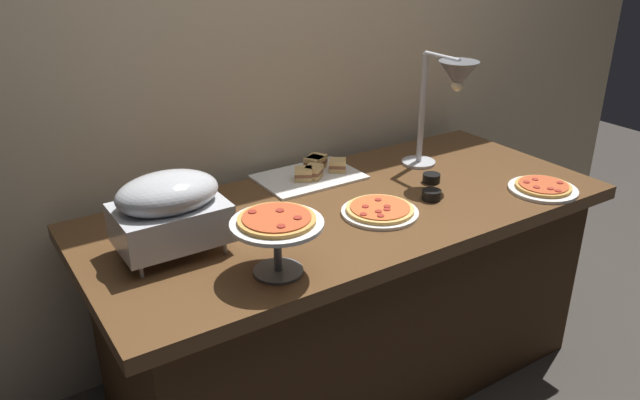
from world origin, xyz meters
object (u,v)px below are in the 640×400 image
(pizza_plate_front, at_px, (380,211))
(sauce_cup_near, at_px, (432,194))
(chafing_dish, at_px, (169,209))
(pizza_plate_center, at_px, (543,188))
(heat_lamp, at_px, (451,86))
(sauce_cup_far, at_px, (432,178))
(sandwich_platter, at_px, (313,172))
(pizza_plate_raised_stand, at_px, (277,228))

(pizza_plate_front, xyz_separation_m, sauce_cup_near, (0.23, -0.00, 0.01))
(chafing_dish, height_order, pizza_plate_center, chafing_dish)
(heat_lamp, height_order, pizza_plate_front, heat_lamp)
(pizza_plate_front, height_order, pizza_plate_center, same)
(sauce_cup_far, bearing_deg, sauce_cup_near, -132.38)
(heat_lamp, bearing_deg, sandwich_platter, 149.15)
(sauce_cup_near, bearing_deg, sandwich_platter, 119.84)
(pizza_plate_front, bearing_deg, sauce_cup_near, -1.00)
(sauce_cup_near, relative_size, sauce_cup_far, 1.04)
(chafing_dish, height_order, pizza_plate_front, chafing_dish)
(sandwich_platter, relative_size, sauce_cup_far, 5.88)
(pizza_plate_raised_stand, bearing_deg, sauce_cup_far, 17.76)
(pizza_plate_center, xyz_separation_m, pizza_plate_raised_stand, (-1.13, 0.03, 0.13))
(chafing_dish, bearing_deg, sauce_cup_near, -8.34)
(pizza_plate_raised_stand, bearing_deg, pizza_plate_center, -1.30)
(chafing_dish, xyz_separation_m, pizza_plate_front, (0.70, -0.13, -0.13))
(chafing_dish, xyz_separation_m, pizza_plate_raised_stand, (0.21, -0.28, -0.00))
(pizza_plate_front, relative_size, sandwich_platter, 0.67)
(pizza_plate_center, bearing_deg, sauce_cup_far, 135.06)
(pizza_plate_front, distance_m, sauce_cup_far, 0.37)
(pizza_plate_front, distance_m, pizza_plate_raised_stand, 0.53)
(pizza_plate_raised_stand, distance_m, sandwich_platter, 0.75)
(pizza_plate_center, relative_size, sauce_cup_near, 3.62)
(pizza_plate_front, distance_m, sauce_cup_near, 0.23)
(pizza_plate_raised_stand, height_order, sandwich_platter, pizza_plate_raised_stand)
(chafing_dish, relative_size, pizza_plate_raised_stand, 1.23)
(chafing_dish, distance_m, heat_lamp, 1.16)
(sandwich_platter, xyz_separation_m, sauce_cup_near, (0.24, -0.42, 0.00))
(sauce_cup_far, bearing_deg, chafing_dish, 179.24)
(pizza_plate_front, xyz_separation_m, pizza_plate_center, (0.64, -0.17, -0.00))
(sauce_cup_near, bearing_deg, pizza_plate_front, 179.00)
(pizza_plate_center, distance_m, sauce_cup_far, 0.41)
(pizza_plate_front, distance_m, pizza_plate_center, 0.66)
(chafing_dish, xyz_separation_m, pizza_plate_center, (1.34, -0.31, -0.13))
(pizza_plate_front, xyz_separation_m, sauce_cup_far, (0.35, 0.12, 0.01))
(pizza_plate_front, bearing_deg, pizza_plate_center, -15.22)
(heat_lamp, bearing_deg, chafing_dish, -179.04)
(sauce_cup_near, height_order, sauce_cup_far, sauce_cup_near)
(sauce_cup_far, bearing_deg, pizza_plate_front, -161.11)
(sandwich_platter, height_order, sauce_cup_far, sandwich_platter)
(heat_lamp, height_order, sauce_cup_far, heat_lamp)
(pizza_plate_raised_stand, bearing_deg, sandwich_platter, 49.81)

